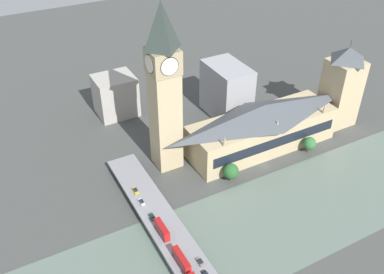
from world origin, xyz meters
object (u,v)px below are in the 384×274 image
(double_decker_bus_lead, at_px, (181,260))
(car_southbound_extra, at_px, (200,262))
(double_decker_bus_rear, at_px, (162,229))
(victoria_tower, at_px, (341,86))
(car_southbound_lead, at_px, (135,190))
(parliament_hall, at_px, (263,127))
(clock_tower, at_px, (164,86))
(car_southbound_tail, at_px, (152,216))
(road_bridge, at_px, (182,253))
(car_northbound_tail, at_px, (141,202))

(double_decker_bus_lead, distance_m, car_southbound_extra, 7.40)
(double_decker_bus_rear, bearing_deg, victoria_tower, -74.61)
(car_southbound_lead, bearing_deg, car_southbound_extra, -172.39)
(parliament_hall, bearing_deg, car_southbound_lead, 94.66)
(double_decker_bus_rear, relative_size, car_southbound_lead, 2.25)
(clock_tower, bearing_deg, double_decker_bus_rear, 152.32)
(car_southbound_lead, relative_size, car_southbound_tail, 1.12)
(victoria_tower, bearing_deg, car_southbound_extra, 114.50)
(victoria_tower, bearing_deg, car_southbound_tail, 101.00)
(clock_tower, relative_size, car_southbound_lead, 18.11)
(victoria_tower, bearing_deg, road_bridge, 110.76)
(double_decker_bus_lead, xyz_separation_m, double_decker_bus_rear, (17.27, 0.02, 0.16))
(clock_tower, height_order, road_bridge, clock_tower)
(double_decker_bus_lead, bearing_deg, victoria_tower, -67.69)
(clock_tower, bearing_deg, road_bridge, 159.93)
(parliament_hall, relative_size, road_bridge, 0.59)
(road_bridge, height_order, double_decker_bus_rear, double_decker_bus_rear)
(victoria_tower, relative_size, double_decker_bus_rear, 4.85)
(car_southbound_tail, bearing_deg, double_decker_bus_rear, 179.70)
(clock_tower, relative_size, double_decker_bus_rear, 8.05)
(clock_tower, xyz_separation_m, car_southbound_lead, (-17.12, 24.21, -39.41))
(car_northbound_tail, relative_size, car_southbound_tail, 1.11)
(road_bridge, bearing_deg, double_decker_bus_rear, 13.37)
(victoria_tower, bearing_deg, clock_tower, 83.97)
(road_bridge, bearing_deg, car_southbound_extra, -155.12)
(victoria_tower, relative_size, car_southbound_lead, 10.91)
(road_bridge, relative_size, car_southbound_tail, 32.97)
(road_bridge, bearing_deg, victoria_tower, -69.24)
(car_southbound_lead, height_order, car_southbound_tail, car_southbound_lead)
(road_bridge, distance_m, double_decker_bus_lead, 6.78)
(double_decker_bus_rear, bearing_deg, parliament_hall, -64.86)
(victoria_tower, distance_m, car_southbound_tail, 131.58)
(road_bridge, height_order, car_southbound_extra, car_southbound_extra)
(double_decker_bus_lead, relative_size, double_decker_bus_rear, 1.13)
(road_bridge, height_order, car_southbound_lead, car_southbound_lead)
(road_bridge, relative_size, double_decker_bus_lead, 11.60)
(victoria_tower, distance_m, road_bridge, 135.21)
(road_bridge, distance_m, car_southbound_tail, 22.78)
(victoria_tower, distance_m, car_southbound_extra, 134.66)
(victoria_tower, distance_m, double_decker_bus_lead, 139.25)
(road_bridge, bearing_deg, parliament_hall, -56.68)
(clock_tower, relative_size, car_southbound_tail, 20.22)
(clock_tower, xyz_separation_m, car_southbound_extra, (-66.29, 17.65, -39.48))
(clock_tower, distance_m, car_southbound_lead, 49.32)
(double_decker_bus_rear, distance_m, car_southbound_extra, 21.26)
(car_southbound_lead, bearing_deg, victoria_tower, -87.24)
(victoria_tower, relative_size, road_bridge, 0.37)
(double_decker_bus_rear, relative_size, car_southbound_extra, 2.60)
(double_decker_bus_lead, distance_m, car_northbound_tail, 38.11)
(parliament_hall, distance_m, double_decker_bus_rear, 82.97)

